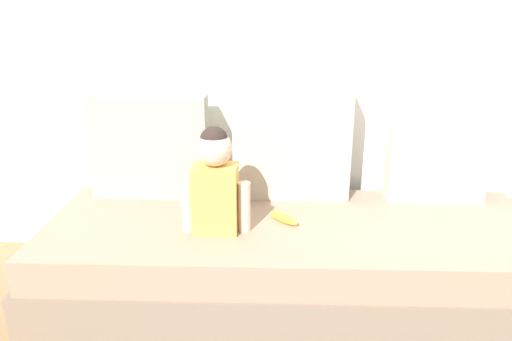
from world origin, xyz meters
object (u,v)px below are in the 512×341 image
(throw_pillow_right, at_px, (437,146))
(toddler, at_px, (215,181))
(throw_pillow_left, at_px, (150,146))
(couch, at_px, (292,260))
(banana, at_px, (284,218))
(throw_pillow_center, at_px, (292,141))

(throw_pillow_right, relative_size, toddler, 1.18)
(throw_pillow_left, bearing_deg, toddler, -47.62)
(throw_pillow_left, bearing_deg, throw_pillow_right, 0.00)
(couch, bearing_deg, toddler, -164.61)
(throw_pillow_left, height_order, toddler, throw_pillow_left)
(toddler, bearing_deg, banana, 18.28)
(couch, height_order, banana, banana)
(couch, xyz_separation_m, throw_pillow_right, (0.73, 0.32, 0.48))
(throw_pillow_left, height_order, banana, throw_pillow_left)
(throw_pillow_right, height_order, banana, throw_pillow_right)
(couch, height_order, toddler, toddler)
(throw_pillow_center, xyz_separation_m, toddler, (-0.34, -0.42, -0.06))
(throw_pillow_right, relative_size, banana, 3.29)
(throw_pillow_left, height_order, throw_pillow_right, throw_pillow_right)
(throw_pillow_right, xyz_separation_m, toddler, (-1.07, -0.42, -0.05))
(throw_pillow_center, height_order, banana, throw_pillow_center)
(couch, height_order, throw_pillow_right, throw_pillow_right)
(banana, bearing_deg, throw_pillow_left, 154.87)
(throw_pillow_center, bearing_deg, throw_pillow_left, 180.00)
(throw_pillow_left, bearing_deg, banana, -25.13)
(throw_pillow_center, bearing_deg, toddler, -129.44)
(throw_pillow_right, bearing_deg, toddler, -158.64)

